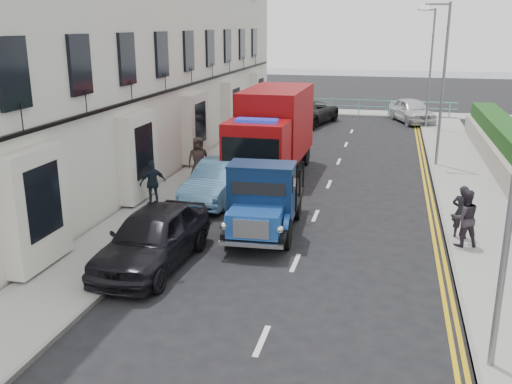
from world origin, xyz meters
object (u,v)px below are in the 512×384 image
object	(u,v)px
lamp_far	(429,61)
bedford_lorry	(262,204)
lamp_mid	(441,76)
lamp_near	(510,158)
red_lorry	(273,131)
parked_car_front	(153,237)
pedestrian_east_near	(462,212)

from	to	relation	value
lamp_far	bedford_lorry	distance (m)	21.24
lamp_mid	lamp_near	bearing A→B (deg)	-90.00
red_lorry	parked_car_front	distance (m)	9.83
lamp_far	pedestrian_east_near	world-z (taller)	lamp_far
red_lorry	parked_car_front	world-z (taller)	red_lorry
lamp_far	pedestrian_east_near	size ratio (longest dim) A/B	4.46
bedford_lorry	parked_car_front	distance (m)	3.56
bedford_lorry	red_lorry	world-z (taller)	red_lorry
lamp_near	red_lorry	xyz separation A→B (m)	(-6.63, 12.70, -2.09)
lamp_far	parked_car_front	size ratio (longest dim) A/B	1.53
lamp_far	pedestrian_east_near	xyz separation A→B (m)	(0.22, -19.29, -3.09)
lamp_mid	lamp_far	xyz separation A→B (m)	(0.00, 10.00, 0.00)
lamp_near	bedford_lorry	size ratio (longest dim) A/B	1.44
lamp_near	parked_car_front	distance (m)	8.94
bedford_lorry	lamp_far	bearing A→B (deg)	71.68
lamp_near	lamp_mid	world-z (taller)	same
lamp_near	red_lorry	world-z (taller)	lamp_near
parked_car_front	bedford_lorry	bearing A→B (deg)	51.39
lamp_mid	red_lorry	bearing A→B (deg)	-153.54
lamp_near	parked_car_front	size ratio (longest dim) A/B	1.53
lamp_mid	pedestrian_east_near	world-z (taller)	lamp_mid
red_lorry	pedestrian_east_near	size ratio (longest dim) A/B	4.37
pedestrian_east_near	parked_car_front	bearing A→B (deg)	38.14
red_lorry	bedford_lorry	bearing A→B (deg)	-79.77
lamp_mid	parked_car_front	size ratio (longest dim) A/B	1.53
lamp_near	pedestrian_east_near	distance (m)	7.40
lamp_far	red_lorry	world-z (taller)	lamp_far
lamp_near	bedford_lorry	world-z (taller)	lamp_near
lamp_mid	lamp_far	world-z (taller)	same
pedestrian_east_near	red_lorry	bearing A→B (deg)	-27.89
bedford_lorry	red_lorry	size ratio (longest dim) A/B	0.71
lamp_near	red_lorry	distance (m)	14.48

